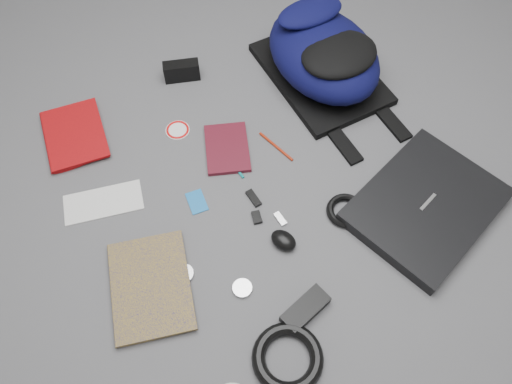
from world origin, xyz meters
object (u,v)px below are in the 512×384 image
mouse (283,240)px  textbook_red (45,143)px  laptop (426,205)px  dvd_case (227,148)px  power_brick (305,309)px  compact_camera (182,71)px  comic_book (111,295)px  backpack (323,54)px

mouse → textbook_red: bearing=103.3°
laptop → dvd_case: 0.59m
laptop → textbook_red: 1.12m
laptop → power_brick: (-0.44, -0.09, -0.00)m
dvd_case → laptop: bearing=-27.1°
compact_camera → textbook_red: bearing=-154.2°
comic_book → dvd_case: (0.46, 0.27, -0.00)m
laptop → textbook_red: (-0.86, 0.72, -0.01)m
textbook_red → compact_camera: (0.47, 0.06, 0.02)m
laptop → compact_camera: bearing=99.1°
laptop → comic_book: (-0.85, 0.17, -0.01)m
mouse → power_brick: 0.19m
dvd_case → compact_camera: 0.33m
backpack → laptop: (-0.01, -0.56, -0.08)m
laptop → comic_book: bearing=150.8°
backpack → dvd_case: (-0.40, -0.12, -0.09)m
comic_book → backpack: bearing=39.9°
comic_book → compact_camera: 0.76m
compact_camera → backpack: bearing=-8.5°
dvd_case → power_brick: 0.54m
backpack → comic_book: backpack is taller
textbook_red → compact_camera: 0.48m
mouse → power_brick: bearing=-127.5°
textbook_red → power_brick: power_brick is taller
backpack → mouse: 0.63m
comic_book → textbook_red: bearing=106.9°
laptop → mouse: (-0.40, 0.10, -0.00)m
mouse → dvd_case: bearing=65.2°
laptop → comic_book: laptop is taller
compact_camera → power_brick: 0.86m
laptop → power_brick: 0.45m
compact_camera → power_brick: (-0.05, -0.86, -0.02)m
laptop → comic_book: 0.87m
comic_book → compact_camera: (0.46, 0.60, 0.02)m
comic_book → mouse: bearing=5.8°
mouse → compact_camera: bearing=65.6°
laptop → mouse: bearing=148.8°
backpack → mouse: bearing=-131.0°
dvd_case → mouse: mouse is taller
compact_camera → mouse: bearing=-71.8°
textbook_red → comic_book: bearing=-81.1°
laptop → dvd_case: laptop is taller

